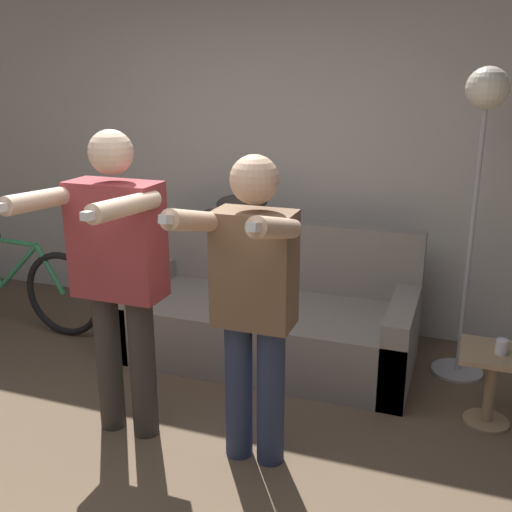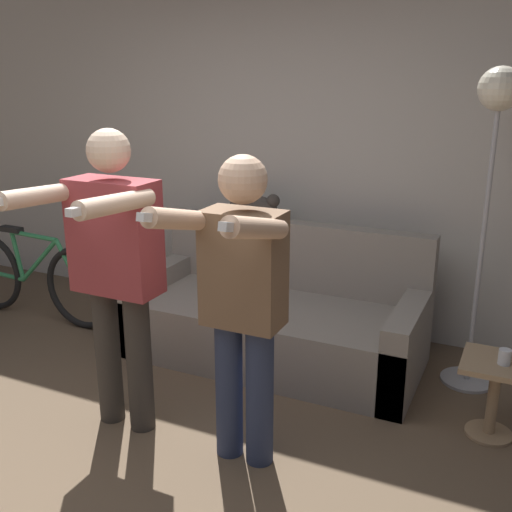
{
  "view_description": "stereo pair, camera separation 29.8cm",
  "coord_description": "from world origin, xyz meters",
  "px_view_note": "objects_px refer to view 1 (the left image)",
  "views": [
    {
      "loc": [
        1.41,
        -1.94,
        1.92
      ],
      "look_at": [
        0.3,
        1.12,
        0.92
      ],
      "focal_mm": 42.0,
      "sensor_mm": 36.0,
      "label": 1
    },
    {
      "loc": [
        1.68,
        -1.83,
        1.92
      ],
      "look_at": [
        0.3,
        1.12,
        0.92
      ],
      "focal_mm": 42.0,
      "sensor_mm": 36.0,
      "label": 2
    }
  ],
  "objects_px": {
    "person_right": "(253,295)",
    "side_table": "(492,373)",
    "person_left": "(117,266)",
    "couch": "(268,319)",
    "cat": "(241,206)",
    "bicycle": "(12,285)",
    "floor_lamp": "(482,139)",
    "cup": "(502,347)"
  },
  "relations": [
    {
      "from": "person_left",
      "to": "side_table",
      "type": "bearing_deg",
      "value": 22.55
    },
    {
      "from": "couch",
      "to": "bicycle",
      "type": "relative_size",
      "value": 1.24
    },
    {
      "from": "cat",
      "to": "bicycle",
      "type": "relative_size",
      "value": 0.32
    },
    {
      "from": "person_left",
      "to": "person_right",
      "type": "xyz_separation_m",
      "value": [
        0.75,
        -0.0,
        -0.06
      ]
    },
    {
      "from": "floor_lamp",
      "to": "cup",
      "type": "height_order",
      "value": "floor_lamp"
    },
    {
      "from": "couch",
      "to": "side_table",
      "type": "height_order",
      "value": "couch"
    },
    {
      "from": "cat",
      "to": "cup",
      "type": "distance_m",
      "value": 2.01
    },
    {
      "from": "couch",
      "to": "cup",
      "type": "height_order",
      "value": "couch"
    },
    {
      "from": "person_right",
      "to": "bicycle",
      "type": "distance_m",
      "value": 2.59
    },
    {
      "from": "person_right",
      "to": "bicycle",
      "type": "bearing_deg",
      "value": 157.46
    },
    {
      "from": "couch",
      "to": "person_right",
      "type": "relative_size",
      "value": 1.27
    },
    {
      "from": "cat",
      "to": "floor_lamp",
      "type": "bearing_deg",
      "value": -5.14
    },
    {
      "from": "cat",
      "to": "bicycle",
      "type": "distance_m",
      "value": 1.9
    },
    {
      "from": "bicycle",
      "to": "cup",
      "type": "bearing_deg",
      "value": -3.5
    },
    {
      "from": "side_table",
      "to": "floor_lamp",
      "type": "bearing_deg",
      "value": 107.42
    },
    {
      "from": "cat",
      "to": "couch",
      "type": "bearing_deg",
      "value": -45.59
    },
    {
      "from": "cat",
      "to": "floor_lamp",
      "type": "height_order",
      "value": "floor_lamp"
    },
    {
      "from": "person_left",
      "to": "person_right",
      "type": "bearing_deg",
      "value": 0.23
    },
    {
      "from": "person_left",
      "to": "cat",
      "type": "distance_m",
      "value": 1.49
    },
    {
      "from": "bicycle",
      "to": "couch",
      "type": "bearing_deg",
      "value": 5.55
    },
    {
      "from": "couch",
      "to": "person_right",
      "type": "height_order",
      "value": "person_right"
    },
    {
      "from": "floor_lamp",
      "to": "cup",
      "type": "relative_size",
      "value": 23.24
    },
    {
      "from": "side_table",
      "to": "person_left",
      "type": "bearing_deg",
      "value": -157.88
    },
    {
      "from": "person_left",
      "to": "person_right",
      "type": "distance_m",
      "value": 0.75
    },
    {
      "from": "couch",
      "to": "person_left",
      "type": "relative_size",
      "value": 1.21
    },
    {
      "from": "side_table",
      "to": "cup",
      "type": "xyz_separation_m",
      "value": [
        0.03,
        -0.02,
        0.18
      ]
    },
    {
      "from": "person_left",
      "to": "cat",
      "type": "relative_size",
      "value": 3.25
    },
    {
      "from": "person_left",
      "to": "bicycle",
      "type": "distance_m",
      "value": 1.96
    },
    {
      "from": "bicycle",
      "to": "person_left",
      "type": "bearing_deg",
      "value": -30.93
    },
    {
      "from": "couch",
      "to": "bicycle",
      "type": "distance_m",
      "value": 2.04
    },
    {
      "from": "person_right",
      "to": "cup",
      "type": "height_order",
      "value": "person_right"
    },
    {
      "from": "couch",
      "to": "floor_lamp",
      "type": "height_order",
      "value": "floor_lamp"
    },
    {
      "from": "floor_lamp",
      "to": "side_table",
      "type": "distance_m",
      "value": 1.37
    },
    {
      "from": "cat",
      "to": "cup",
      "type": "height_order",
      "value": "cat"
    },
    {
      "from": "side_table",
      "to": "bicycle",
      "type": "bearing_deg",
      "value": 176.86
    },
    {
      "from": "couch",
      "to": "side_table",
      "type": "distance_m",
      "value": 1.5
    },
    {
      "from": "cat",
      "to": "person_left",
      "type": "bearing_deg",
      "value": -94.28
    },
    {
      "from": "person_right",
      "to": "cat",
      "type": "distance_m",
      "value": 1.62
    },
    {
      "from": "person_right",
      "to": "side_table",
      "type": "xyz_separation_m",
      "value": [
        1.14,
        0.77,
        -0.59
      ]
    },
    {
      "from": "person_left",
      "to": "couch",
      "type": "bearing_deg",
      "value": 69.9
    },
    {
      "from": "person_left",
      "to": "side_table",
      "type": "distance_m",
      "value": 2.14
    },
    {
      "from": "couch",
      "to": "cat",
      "type": "height_order",
      "value": "cat"
    }
  ]
}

